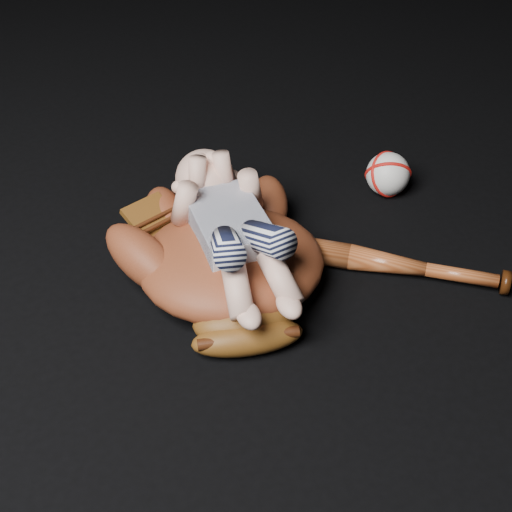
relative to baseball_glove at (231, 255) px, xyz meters
name	(u,v)px	position (x,y,z in m)	size (l,w,h in m)	color
baseball_glove	(231,255)	(0.00, 0.00, 0.00)	(0.37, 0.43, 0.13)	maroon
newborn_baby	(235,227)	(0.00, -0.01, 0.06)	(0.18, 0.38, 0.16)	#E4AC93
baseball_bat	(365,259)	(0.21, -0.09, -0.04)	(0.04, 0.48, 0.04)	#96421D
baseball	(388,174)	(0.40, 0.07, -0.02)	(0.08, 0.08, 0.08)	white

